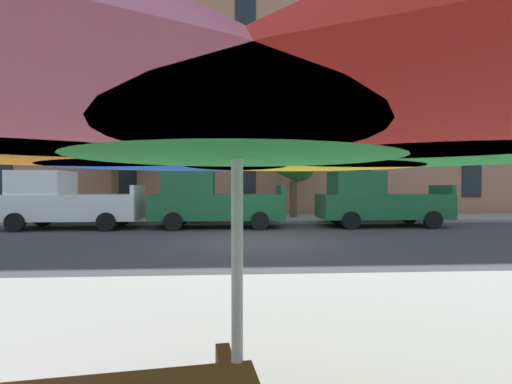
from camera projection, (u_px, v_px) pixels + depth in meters
name	position (u px, v px, depth m)	size (l,w,h in m)	color
ground_plane	(256.00, 242.00, 10.92)	(120.00, 120.00, 0.00)	#38383A
sidewalk_far	(247.00, 219.00, 17.70)	(56.00, 3.60, 0.12)	gray
apartment_building	(243.00, 71.00, 25.70)	(43.99, 12.08, 19.20)	#A87056
pickup_white	(66.00, 202.00, 14.16)	(5.10, 2.12, 2.20)	silver
pickup_green	(212.00, 201.00, 14.50)	(5.10, 2.12, 2.20)	#195933
pickup_green_midblock	(377.00, 201.00, 14.90)	(5.10, 2.12, 2.20)	#195933
street_tree_left	(113.00, 125.00, 17.29)	(4.31, 4.00, 6.54)	brown
street_tree_middle	(293.00, 157.00, 17.90)	(2.37, 2.62, 4.25)	brown
patio_umbrella	(237.00, 104.00, 1.86)	(3.61, 3.36, 2.42)	silver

